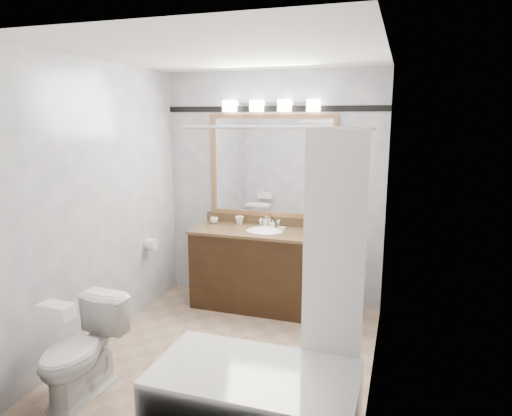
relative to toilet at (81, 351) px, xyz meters
The scene contains 15 objects.
room 1.51m from the toilet, 49.07° to the left, with size 2.42×2.62×2.52m.
vanity 2.09m from the toilet, 67.67° to the left, with size 1.53×0.58×0.97m.
mirror 2.60m from the toilet, 70.14° to the left, with size 1.40×0.04×1.10m.
vanity_light_bar 2.90m from the toilet, 69.68° to the left, with size 1.02×0.14×0.12m.
accent_stripe 2.93m from the toilet, 70.24° to the left, with size 2.40×0.01×0.06m, color black.
bathtub 1.35m from the toilet, ahead, with size 1.30×0.75×1.96m.
tp_roll 1.65m from the toilet, 102.35° to the left, with size 0.12×0.12×0.11m, color white.
toilet is the anchor object (origin of this frame).
tissue_box 0.45m from the toilet, 90.00° to the right, with size 0.23×0.13×0.09m, color white.
coffee_maker 2.43m from the toilet, 56.01° to the left, with size 0.17×0.21×0.32m.
cup_left 2.15m from the toilet, 85.53° to the left, with size 0.09×0.09×0.07m, color white.
cup_right 2.24m from the toilet, 78.19° to the left, with size 0.10×0.10×0.09m, color white.
soap_bottle_a 2.31m from the toilet, 70.18° to the left, with size 0.05×0.05×0.12m, color white.
soap_bottle_b 2.32m from the toilet, 68.17° to the left, with size 0.07×0.07×0.08m, color white.
soap_bar 2.32m from the toilet, 65.04° to the left, with size 0.08×0.05×0.02m, color beige.
Camera 1 is at (1.35, -3.41, 2.02)m, focal length 32.00 mm.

